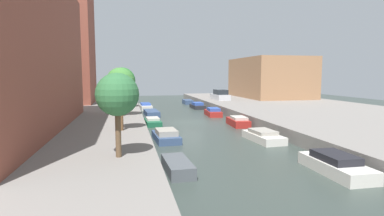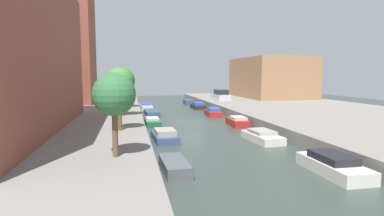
{
  "view_description": "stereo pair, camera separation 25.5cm",
  "coord_description": "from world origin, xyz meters",
  "px_view_note": "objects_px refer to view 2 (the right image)",
  "views": [
    {
      "loc": [
        -6.4,
        -31.47,
        4.92
      ],
      "look_at": [
        1.19,
        5.08,
        0.91
      ],
      "focal_mm": 29.19,
      "sensor_mm": 36.0,
      "label": 1
    },
    {
      "loc": [
        -6.15,
        -31.53,
        4.92
      ],
      "look_at": [
        1.19,
        5.08,
        0.91
      ],
      "focal_mm": 29.19,
      "sensor_mm": 36.0,
      "label": 2
    }
  ],
  "objects_px": {
    "street_tree_3": "(123,78)",
    "moored_boat_right_5": "(188,102)",
    "parked_car": "(221,95)",
    "street_tree_0": "(114,95)",
    "moored_boat_left_2": "(152,122)",
    "low_block_right": "(270,78)",
    "apartment_tower_far": "(53,22)",
    "moored_boat_right_0": "(333,165)",
    "moored_boat_left_4": "(146,106)",
    "street_tree_2": "(122,81)",
    "street_tree_1": "(119,83)",
    "moored_boat_right_3": "(213,112)",
    "moored_boat_right_4": "(198,106)",
    "moored_boat_left_1": "(165,136)",
    "moored_boat_left_3": "(152,113)",
    "moored_boat_right_1": "(262,136)",
    "moored_boat_left_0": "(175,166)",
    "moored_boat_right_2": "(238,122)"
  },
  "relations": [
    {
      "from": "apartment_tower_far",
      "to": "moored_boat_left_1",
      "type": "distance_m",
      "value": 28.36
    },
    {
      "from": "parked_car",
      "to": "moored_boat_left_4",
      "type": "height_order",
      "value": "parked_car"
    },
    {
      "from": "moored_boat_left_2",
      "to": "moored_boat_left_4",
      "type": "height_order",
      "value": "moored_boat_left_4"
    },
    {
      "from": "low_block_right",
      "to": "moored_boat_right_0",
      "type": "height_order",
      "value": "low_block_right"
    },
    {
      "from": "moored_boat_left_3",
      "to": "moored_boat_right_1",
      "type": "relative_size",
      "value": 1.09
    },
    {
      "from": "apartment_tower_far",
      "to": "parked_car",
      "type": "bearing_deg",
      "value": 3.16
    },
    {
      "from": "street_tree_2",
      "to": "parked_car",
      "type": "xyz_separation_m",
      "value": [
        14.72,
        16.61,
        -2.66
      ]
    },
    {
      "from": "moored_boat_left_0",
      "to": "moored_boat_left_2",
      "type": "height_order",
      "value": "moored_boat_left_2"
    },
    {
      "from": "street_tree_2",
      "to": "moored_boat_right_2",
      "type": "height_order",
      "value": "street_tree_2"
    },
    {
      "from": "moored_boat_left_2",
      "to": "low_block_right",
      "type": "bearing_deg",
      "value": 42.68
    },
    {
      "from": "apartment_tower_far",
      "to": "moored_boat_left_2",
      "type": "relative_size",
      "value": 6.34
    },
    {
      "from": "street_tree_0",
      "to": "moored_boat_left_4",
      "type": "xyz_separation_m",
      "value": [
        2.98,
        30.1,
        -3.59
      ]
    },
    {
      "from": "apartment_tower_far",
      "to": "moored_boat_right_4",
      "type": "distance_m",
      "value": 22.78
    },
    {
      "from": "parked_car",
      "to": "moored_boat_left_4",
      "type": "xyz_separation_m",
      "value": [
        -11.74,
        -1.79,
        -1.29
      ]
    },
    {
      "from": "moored_boat_left_0",
      "to": "moored_boat_right_2",
      "type": "relative_size",
      "value": 0.88
    },
    {
      "from": "street_tree_3",
      "to": "parked_car",
      "type": "distance_m",
      "value": 17.5
    },
    {
      "from": "apartment_tower_far",
      "to": "moored_boat_right_0",
      "type": "distance_m",
      "value": 39.43
    },
    {
      "from": "apartment_tower_far",
      "to": "moored_boat_right_4",
      "type": "relative_size",
      "value": 5.64
    },
    {
      "from": "moored_boat_right_1",
      "to": "moored_boat_right_3",
      "type": "xyz_separation_m",
      "value": [
        0.18,
        14.52,
        0.06
      ]
    },
    {
      "from": "street_tree_0",
      "to": "moored_boat_right_1",
      "type": "bearing_deg",
      "value": 31.42
    },
    {
      "from": "moored_boat_left_0",
      "to": "moored_boat_right_0",
      "type": "height_order",
      "value": "moored_boat_right_0"
    },
    {
      "from": "street_tree_0",
      "to": "moored_boat_right_4",
      "type": "distance_m",
      "value": 31.2
    },
    {
      "from": "moored_boat_left_1",
      "to": "moored_boat_left_3",
      "type": "relative_size",
      "value": 0.88
    },
    {
      "from": "street_tree_1",
      "to": "moored_boat_right_3",
      "type": "bearing_deg",
      "value": 52.17
    },
    {
      "from": "street_tree_0",
      "to": "low_block_right",
      "type": "bearing_deg",
      "value": 55.23
    },
    {
      "from": "low_block_right",
      "to": "parked_car",
      "type": "bearing_deg",
      "value": -158.82
    },
    {
      "from": "parked_car",
      "to": "moored_boat_left_1",
      "type": "distance_m",
      "value": 26.72
    },
    {
      "from": "street_tree_3",
      "to": "moored_boat_left_2",
      "type": "bearing_deg",
      "value": -68.59
    },
    {
      "from": "moored_boat_right_3",
      "to": "moored_boat_right_4",
      "type": "distance_m",
      "value": 8.36
    },
    {
      "from": "moored_boat_left_3",
      "to": "moored_boat_left_4",
      "type": "xyz_separation_m",
      "value": [
        -0.29,
        7.48,
        0.06
      ]
    },
    {
      "from": "moored_boat_left_0",
      "to": "moored_boat_right_5",
      "type": "height_order",
      "value": "moored_boat_right_5"
    },
    {
      "from": "street_tree_2",
      "to": "street_tree_0",
      "type": "bearing_deg",
      "value": -90.0
    },
    {
      "from": "parked_car",
      "to": "low_block_right",
      "type": "bearing_deg",
      "value": 21.18
    },
    {
      "from": "street_tree_3",
      "to": "moored_boat_right_5",
      "type": "xyz_separation_m",
      "value": [
        10.4,
        13.57,
        -4.14
      ]
    },
    {
      "from": "apartment_tower_far",
      "to": "moored_boat_right_4",
      "type": "xyz_separation_m",
      "value": [
        19.59,
        -1.4,
        -11.54
      ]
    },
    {
      "from": "moored_boat_left_1",
      "to": "moored_boat_left_3",
      "type": "xyz_separation_m",
      "value": [
        0.05,
        14.82,
        -0.07
      ]
    },
    {
      "from": "moored_boat_left_1",
      "to": "moored_boat_right_0",
      "type": "bearing_deg",
      "value": -51.73
    },
    {
      "from": "moored_boat_right_0",
      "to": "moored_boat_right_4",
      "type": "distance_m",
      "value": 30.74
    },
    {
      "from": "parked_car",
      "to": "street_tree_0",
      "type": "bearing_deg",
      "value": -114.77
    },
    {
      "from": "moored_boat_right_4",
      "to": "moored_boat_right_3",
      "type": "bearing_deg",
      "value": -89.8
    },
    {
      "from": "street_tree_2",
      "to": "moored_boat_left_4",
      "type": "relative_size",
      "value": 1.04
    },
    {
      "from": "street_tree_2",
      "to": "moored_boat_right_1",
      "type": "height_order",
      "value": "street_tree_2"
    },
    {
      "from": "moored_boat_right_3",
      "to": "moored_boat_right_5",
      "type": "distance_m",
      "value": 15.6
    },
    {
      "from": "moored_boat_left_0",
      "to": "moored_boat_right_1",
      "type": "distance_m",
      "value": 9.61
    },
    {
      "from": "street_tree_0",
      "to": "street_tree_1",
      "type": "xyz_separation_m",
      "value": [
        0.0,
        7.3,
        0.41
      ]
    },
    {
      "from": "street_tree_2",
      "to": "parked_car",
      "type": "relative_size",
      "value": 0.98
    },
    {
      "from": "street_tree_2",
      "to": "street_tree_3",
      "type": "bearing_deg",
      "value": 90.0
    },
    {
      "from": "street_tree_0",
      "to": "moored_boat_left_3",
      "type": "height_order",
      "value": "street_tree_0"
    },
    {
      "from": "moored_boat_left_3",
      "to": "moored_boat_right_1",
      "type": "bearing_deg",
      "value": -66.68
    },
    {
      "from": "street_tree_2",
      "to": "moored_boat_left_0",
      "type": "height_order",
      "value": "street_tree_2"
    }
  ]
}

